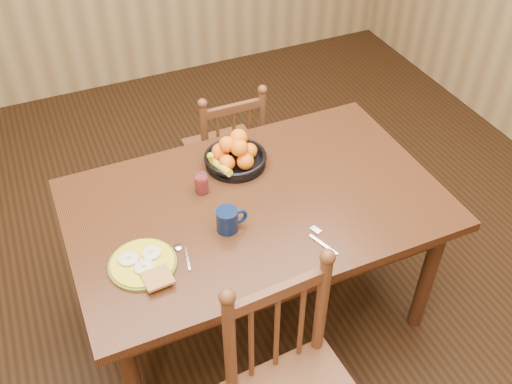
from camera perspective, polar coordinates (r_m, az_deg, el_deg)
name	(u,v)px	position (r m, az deg, el deg)	size (l,w,h in m)	color
room	(256,78)	(2.10, 0.00, 11.29)	(4.52, 5.02, 2.72)	black
dining_table	(256,215)	(2.52, 0.00, -2.30)	(1.60, 1.00, 0.75)	black
chair_far	(226,152)	(3.26, -2.98, 3.98)	(0.40, 0.38, 0.87)	#462515
breakfast_plate	(143,264)	(2.23, -11.19, -7.06)	(0.26, 0.29, 0.04)	#59601E
fork	(321,240)	(2.30, 6.49, -4.75)	(0.06, 0.18, 0.00)	silver
spoon	(181,251)	(2.26, -7.49, -5.85)	(0.05, 0.16, 0.01)	silver
coffee_mug	(228,220)	(2.30, -2.79, -2.78)	(0.13, 0.09, 0.10)	#0A183A
juice_glass	(202,184)	(2.49, -5.47, 0.81)	(0.06, 0.06, 0.09)	silver
fruit_bowl	(235,155)	(2.61, -2.13, 3.74)	(0.29, 0.29, 0.17)	black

